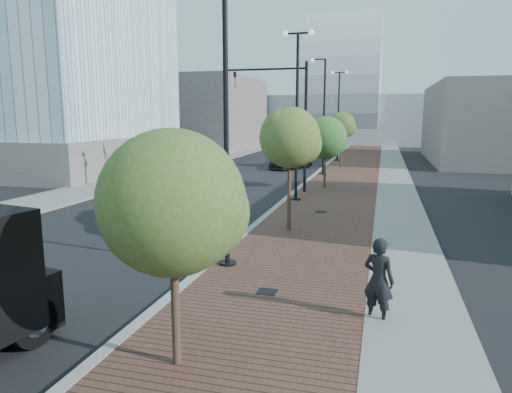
# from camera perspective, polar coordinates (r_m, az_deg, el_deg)

# --- Properties ---
(sidewalk) EXTENTS (7.00, 140.00, 0.12)m
(sidewalk) POSITION_cam_1_polar(r_m,az_deg,el_deg) (43.92, 12.87, 3.41)
(sidewalk) COLOR #4C2D23
(sidewalk) RESTS_ON ground
(concrete_strip) EXTENTS (2.40, 140.00, 0.13)m
(concrete_strip) POSITION_cam_1_polar(r_m,az_deg,el_deg) (43.89, 16.39, 3.26)
(concrete_strip) COLOR slate
(concrete_strip) RESTS_ON ground
(curb) EXTENTS (0.30, 140.00, 0.14)m
(curb) POSITION_cam_1_polar(r_m,az_deg,el_deg) (44.19, 8.32, 3.61)
(curb) COLOR gray
(curb) RESTS_ON ground
(west_sidewalk) EXTENTS (4.00, 140.00, 0.12)m
(west_sidewalk) POSITION_cam_1_polar(r_m,az_deg,el_deg) (47.53, -7.46, 4.05)
(west_sidewalk) COLOR slate
(west_sidewalk) RESTS_ON ground
(white_sedan) EXTENTS (3.35, 4.98, 1.55)m
(white_sedan) POSITION_cam_1_polar(r_m,az_deg,el_deg) (21.28, -13.10, -1.33)
(white_sedan) COLOR white
(white_sedan) RESTS_ON ground
(dark_car_mid) EXTENTS (2.62, 5.17, 1.40)m
(dark_car_mid) POSITION_cam_1_polar(r_m,az_deg,el_deg) (31.91, -8.23, 2.37)
(dark_car_mid) COLOR black
(dark_car_mid) RESTS_ON ground
(dark_car_far) EXTENTS (4.01, 5.49, 1.48)m
(dark_car_far) POSITION_cam_1_polar(r_m,az_deg,el_deg) (42.86, 4.30, 4.39)
(dark_car_far) COLOR black
(dark_car_far) RESTS_ON ground
(pedestrian) EXTENTS (0.88, 0.75, 2.05)m
(pedestrian) POSITION_cam_1_polar(r_m,az_deg,el_deg) (11.44, 14.73, -9.84)
(pedestrian) COLOR black
(pedestrian) RESTS_ON ground
(streetlight_1) EXTENTS (1.44, 0.56, 9.21)m
(streetlight_1) POSITION_cam_1_polar(r_m,az_deg,el_deg) (14.44, -4.09, 7.96)
(streetlight_1) COLOR black
(streetlight_1) RESTS_ON ground
(streetlight_2) EXTENTS (1.72, 0.56, 9.28)m
(streetlight_2) POSITION_cam_1_polar(r_m,az_deg,el_deg) (26.04, 5.01, 9.85)
(streetlight_2) COLOR black
(streetlight_2) RESTS_ON ground
(streetlight_3) EXTENTS (1.44, 0.56, 9.21)m
(streetlight_3) POSITION_cam_1_polar(r_m,az_deg,el_deg) (37.93, 8.11, 9.07)
(streetlight_3) COLOR black
(streetlight_3) RESTS_ON ground
(streetlight_4) EXTENTS (1.72, 0.56, 9.28)m
(streetlight_4) POSITION_cam_1_polar(r_m,az_deg,el_deg) (49.84, 10.01, 9.74)
(streetlight_4) COLOR black
(streetlight_4) RESTS_ON ground
(traffic_mast) EXTENTS (5.09, 0.20, 8.00)m
(traffic_mast) POSITION_cam_1_polar(r_m,az_deg,el_deg) (29.16, 4.31, 10.18)
(traffic_mast) COLOR black
(traffic_mast) RESTS_ON ground
(tree_0) EXTENTS (2.70, 2.70, 4.61)m
(tree_0) POSITION_cam_1_polar(r_m,az_deg,el_deg) (8.60, -9.84, -0.80)
(tree_0) COLOR #382619
(tree_0) RESTS_ON ground
(tree_1) EXTENTS (2.50, 2.47, 5.17)m
(tree_1) POSITION_cam_1_polar(r_m,az_deg,el_deg) (19.01, 4.31, 7.13)
(tree_1) COLOR #382619
(tree_1) RESTS_ON ground
(tree_2) EXTENTS (2.79, 2.79, 4.78)m
(tree_2) POSITION_cam_1_polar(r_m,az_deg,el_deg) (30.89, 8.57, 7.10)
(tree_2) COLOR #382619
(tree_2) RESTS_ON ground
(tree_3) EXTENTS (2.38, 2.33, 5.13)m
(tree_3) POSITION_cam_1_polar(r_m,az_deg,el_deg) (42.81, 10.50, 8.55)
(tree_3) COLOR #382619
(tree_3) RESTS_ON ground
(tower_podium) EXTENTS (19.00, 19.00, 3.00)m
(tower_podium) POSITION_cam_1_polar(r_m,az_deg,el_deg) (46.21, -24.20, 4.90)
(tower_podium) COLOR #67605D
(tower_podium) RESTS_ON ground
(convention_center) EXTENTS (50.00, 30.00, 50.00)m
(convention_center) POSITION_cam_1_polar(r_m,az_deg,el_deg) (88.93, 10.72, 10.48)
(convention_center) COLOR #9EA4A7
(convention_center) RESTS_ON ground
(commercial_block_nw) EXTENTS (14.00, 20.00, 10.00)m
(commercial_block_nw) POSITION_cam_1_polar(r_m,az_deg,el_deg) (68.45, -6.53, 9.97)
(commercial_block_nw) COLOR #5F5956
(commercial_block_nw) RESTS_ON ground
(commercial_block_ne) EXTENTS (12.00, 22.00, 8.00)m
(commercial_block_ne) POSITION_cam_1_polar(r_m,az_deg,el_deg) (54.70, 26.83, 7.98)
(commercial_block_ne) COLOR #69625F
(commercial_block_ne) RESTS_ON ground
(utility_cover_1) EXTENTS (0.50, 0.50, 0.02)m
(utility_cover_1) POSITION_cam_1_polar(r_m,az_deg,el_deg) (12.85, 1.37, -11.53)
(utility_cover_1) COLOR black
(utility_cover_1) RESTS_ON sidewalk
(utility_cover_2) EXTENTS (0.50, 0.50, 0.02)m
(utility_cover_2) POSITION_cam_1_polar(r_m,az_deg,el_deg) (23.28, 7.88, -1.83)
(utility_cover_2) COLOR black
(utility_cover_2) RESTS_ON sidewalk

